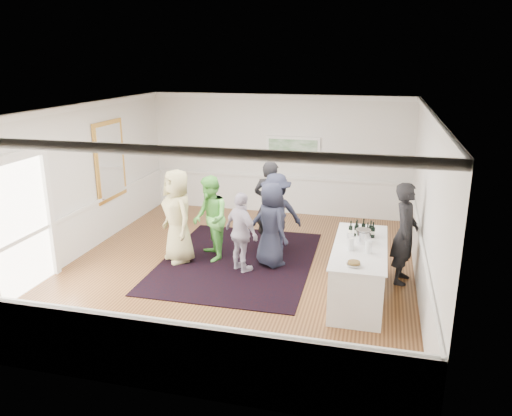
% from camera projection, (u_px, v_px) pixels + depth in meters
% --- Properties ---
extents(floor, '(8.00, 8.00, 0.00)m').
position_uv_depth(floor, '(238.00, 268.00, 10.13)').
color(floor, brown).
rests_on(floor, ground).
extents(ceiling, '(7.00, 8.00, 0.02)m').
position_uv_depth(ceiling, '(236.00, 109.00, 9.20)').
color(ceiling, white).
rests_on(ceiling, wall_back).
extents(wall_left, '(0.02, 8.00, 3.20)m').
position_uv_depth(wall_left, '(77.00, 182.00, 10.48)').
color(wall_left, white).
rests_on(wall_left, floor).
extents(wall_right, '(0.02, 8.00, 3.20)m').
position_uv_depth(wall_right, '(426.00, 205.00, 8.85)').
color(wall_right, white).
rests_on(wall_right, floor).
extents(wall_back, '(7.00, 0.02, 3.20)m').
position_uv_depth(wall_back, '(278.00, 155.00, 13.38)').
color(wall_back, white).
rests_on(wall_back, floor).
extents(wall_front, '(7.00, 0.02, 3.20)m').
position_uv_depth(wall_front, '(144.00, 277.00, 5.96)').
color(wall_front, white).
rests_on(wall_front, floor).
extents(wainscoting, '(7.00, 8.00, 1.00)m').
position_uv_depth(wainscoting, '(237.00, 245.00, 9.99)').
color(wainscoting, white).
rests_on(wainscoting, floor).
extents(mirror, '(0.05, 1.25, 1.85)m').
position_uv_depth(mirror, '(110.00, 161.00, 11.62)').
color(mirror, gold).
rests_on(mirror, wall_left).
extents(doorway, '(0.10, 1.78, 2.56)m').
position_uv_depth(doorway, '(19.00, 217.00, 8.76)').
color(doorway, white).
rests_on(doorway, wall_left).
extents(landscape_painting, '(1.44, 0.06, 0.66)m').
position_uv_depth(landscape_painting, '(293.00, 149.00, 13.19)').
color(landscape_painting, white).
rests_on(landscape_painting, wall_back).
extents(area_rug, '(3.13, 4.08, 0.02)m').
position_uv_depth(area_rug, '(237.00, 261.00, 10.48)').
color(area_rug, black).
rests_on(area_rug, floor).
extents(serving_table, '(0.91, 2.41, 0.98)m').
position_uv_depth(serving_table, '(359.00, 271.00, 8.80)').
color(serving_table, white).
rests_on(serving_table, floor).
extents(bartender, '(0.57, 0.77, 1.94)m').
position_uv_depth(bartender, '(405.00, 233.00, 9.29)').
color(bartender, black).
rests_on(bartender, floor).
extents(guest_tan, '(1.12, 1.12, 1.96)m').
position_uv_depth(guest_tan, '(178.00, 216.00, 10.25)').
color(guest_tan, tan).
rests_on(guest_tan, floor).
extents(guest_green, '(1.03, 1.10, 1.79)m').
position_uv_depth(guest_green, '(210.00, 219.00, 10.36)').
color(guest_green, '#6BD956').
rests_on(guest_green, floor).
extents(guest_lilac, '(1.00, 0.89, 1.62)m').
position_uv_depth(guest_lilac, '(242.00, 233.00, 9.79)').
color(guest_lilac, '#B1A7BB').
rests_on(guest_lilac, floor).
extents(guest_dark_a, '(1.33, 1.11, 1.79)m').
position_uv_depth(guest_dark_a, '(276.00, 214.00, 10.65)').
color(guest_dark_a, '#212437').
rests_on(guest_dark_a, floor).
extents(guest_dark_b, '(0.78, 0.56, 2.00)m').
position_uv_depth(guest_dark_b, '(270.00, 206.00, 10.90)').
color(guest_dark_b, black).
rests_on(guest_dark_b, floor).
extents(guest_navy, '(0.99, 0.99, 1.74)m').
position_uv_depth(guest_navy, '(271.00, 225.00, 10.06)').
color(guest_navy, '#212437').
rests_on(guest_navy, floor).
extents(wine_bottles, '(0.47, 0.29, 0.31)m').
position_uv_depth(wine_bottles, '(363.00, 228.00, 9.08)').
color(wine_bottles, black).
rests_on(wine_bottles, serving_table).
extents(juice_pitchers, '(0.43, 0.33, 0.24)m').
position_uv_depth(juice_pitchers, '(356.00, 243.00, 8.43)').
color(juice_pitchers, '#76A83C').
rests_on(juice_pitchers, serving_table).
extents(ice_bucket, '(0.26, 0.26, 0.25)m').
position_uv_depth(ice_bucket, '(363.00, 237.00, 8.76)').
color(ice_bucket, silver).
rests_on(ice_bucket, serving_table).
extents(nut_bowl, '(0.24, 0.24, 0.07)m').
position_uv_depth(nut_bowl, '(354.00, 264.00, 7.80)').
color(nut_bowl, white).
rests_on(nut_bowl, serving_table).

